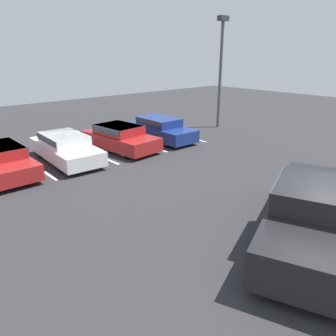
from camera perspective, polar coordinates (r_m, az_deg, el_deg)
name	(u,v)px	position (r m, az deg, el deg)	size (l,w,h in m)	color
stall_stripe_c	(37,167)	(15.24, -21.84, 0.14)	(0.12, 4.07, 0.01)	white
stall_stripe_d	(96,154)	(16.33, -12.49, 2.37)	(0.12, 4.07, 0.01)	white
stall_stripe_e	(142,144)	(17.82, -4.48, 4.23)	(0.12, 4.07, 0.01)	white
stall_stripe_f	(181,135)	(19.61, 2.21, 5.71)	(0.12, 4.07, 0.01)	white
pickup_truck	(316,211)	(9.28, 24.34, -6.88)	(6.38, 4.17, 1.72)	black
parked_sedan_b	(0,159)	(14.71, -27.18, 1.33)	(1.80, 4.35, 1.21)	maroon
parked_sedan_c	(65,147)	(15.49, -17.44, 3.53)	(1.99, 4.63, 1.24)	silver
parked_sedan_d	(120,137)	(16.73, -8.39, 5.40)	(2.24, 4.39, 1.26)	maroon
parked_sedan_e	(160,128)	(18.50, -1.43, 6.96)	(1.76, 4.52, 1.25)	navy
light_post	(221,63)	(21.60, 9.19, 17.63)	(0.70, 0.36, 6.73)	#515156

